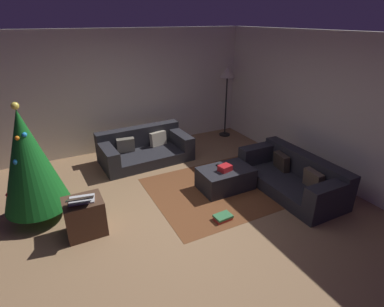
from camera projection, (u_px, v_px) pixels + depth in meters
name	position (u px, v px, depth m)	size (l,w,h in m)	color
ground_plane	(174.00, 220.00, 4.53)	(6.40, 6.40, 0.00)	#93704C
rear_partition	(114.00, 92.00, 6.53)	(6.40, 0.12, 2.60)	silver
corner_partition	(334.00, 110.00, 5.29)	(0.12, 6.40, 2.60)	silver
couch_left	(144.00, 149.00, 6.38)	(1.88, 1.08, 0.64)	#26262B
couch_right	(294.00, 177.00, 5.23)	(0.90, 1.89, 0.63)	#26262B
ottoman	(225.00, 178.00, 5.31)	(0.93, 0.60, 0.38)	#26262B
gift_box	(225.00, 168.00, 5.14)	(0.21, 0.16, 0.10)	red
tv_remote	(220.00, 166.00, 5.30)	(0.05, 0.16, 0.02)	black
christmas_tree	(29.00, 160.00, 4.21)	(0.92, 0.92, 1.79)	brown
side_table	(85.00, 216.00, 4.17)	(0.52, 0.44, 0.53)	#4C3323
laptop	(81.00, 199.00, 3.98)	(0.40, 0.43, 0.17)	silver
book_stack	(223.00, 217.00, 4.51)	(0.28, 0.20, 0.08)	#B7332D
corner_lamp	(227.00, 78.00, 7.20)	(0.36, 0.36, 1.72)	black
area_rug	(225.00, 187.00, 5.39)	(2.60, 2.00, 0.01)	brown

